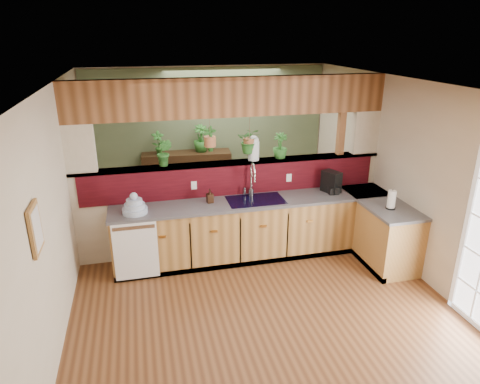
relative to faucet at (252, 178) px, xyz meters
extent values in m
cube|color=brown|center=(-0.23, -1.13, -1.18)|extent=(4.60, 7.00, 0.01)
cube|color=brown|center=(-0.23, -1.13, 1.42)|extent=(4.60, 7.00, 0.01)
cube|color=beige|center=(-0.23, 2.37, 0.12)|extent=(4.60, 0.02, 2.60)
cube|color=beige|center=(-2.53, -1.13, 0.12)|extent=(0.02, 7.00, 2.60)
cube|color=beige|center=(2.07, -1.13, 0.12)|extent=(0.02, 7.00, 2.60)
cube|color=beige|center=(-0.23, 0.22, -0.51)|extent=(4.60, 0.15, 1.35)
cube|color=#410810|center=(-0.23, 0.14, -0.06)|extent=(4.40, 0.02, 0.45)
cube|color=brown|center=(-0.23, 0.22, 0.19)|extent=(4.60, 0.21, 0.04)
cube|color=brown|center=(-0.23, 0.22, 1.14)|extent=(4.60, 0.15, 0.55)
cube|color=beige|center=(-2.33, 0.22, 0.52)|extent=(0.40, 0.15, 0.70)
cube|color=beige|center=(1.87, 0.22, 0.52)|extent=(0.40, 0.15, 0.70)
cube|color=brown|center=(1.47, 0.22, 0.12)|extent=(0.10, 0.10, 2.60)
cube|color=brown|center=(-0.23, 0.22, 0.19)|extent=(4.60, 0.21, 0.04)
cube|color=brown|center=(-0.23, 0.22, 1.14)|extent=(4.60, 0.15, 0.55)
cube|color=#516243|center=(-0.23, 2.35, 0.12)|extent=(4.55, 0.02, 2.55)
cube|color=olive|center=(0.02, -0.15, -0.75)|extent=(4.10, 0.60, 0.86)
cube|color=#4B4B50|center=(0.02, -0.15, -0.30)|extent=(4.14, 0.64, 0.04)
cube|color=olive|center=(1.77, -0.59, -0.75)|extent=(0.60, 1.48, 0.86)
cube|color=#4B4B50|center=(1.77, -0.59, -0.30)|extent=(0.64, 1.52, 0.04)
cube|color=olive|center=(1.77, -0.15, -0.75)|extent=(0.60, 0.60, 0.86)
cube|color=#4B4B50|center=(1.77, -0.15, -0.30)|extent=(0.64, 0.64, 0.04)
cube|color=black|center=(0.02, -0.42, -1.14)|extent=(4.10, 0.06, 0.08)
cube|color=black|center=(1.50, -0.59, -1.14)|extent=(0.06, 1.48, 0.08)
cube|color=white|center=(-1.71, -0.46, -0.73)|extent=(0.58, 0.02, 0.82)
cube|color=#B7B7B2|center=(-1.71, -0.48, -0.38)|extent=(0.54, 0.01, 0.05)
cube|color=black|center=(0.02, -0.15, -0.30)|extent=(0.82, 0.50, 0.03)
cube|color=black|center=(-0.17, -0.15, -0.38)|extent=(0.34, 0.40, 0.16)
cube|color=black|center=(0.21, -0.15, -0.38)|extent=(0.34, 0.40, 0.16)
cube|color=olive|center=(-2.50, -1.93, 0.37)|extent=(0.03, 0.35, 0.45)
cube|color=silver|center=(-2.49, -1.93, 0.37)|extent=(0.01, 0.27, 0.37)
cylinder|color=#B7B7B2|center=(0.00, 0.05, -0.23)|extent=(0.08, 0.08, 0.11)
cylinder|color=#B7B7B2|center=(0.00, 0.05, -0.03)|extent=(0.03, 0.03, 0.31)
torus|color=#B7B7B2|center=(0.00, -0.03, 0.13)|extent=(0.22, 0.10, 0.23)
cylinder|color=#B7B7B2|center=(0.00, -0.13, 0.05)|extent=(0.03, 0.03, 0.13)
cylinder|color=#B7B7B2|center=(-0.09, 0.05, -0.20)|extent=(0.03, 0.03, 0.11)
cylinder|color=#A6B9D7|center=(-1.68, -0.23, -0.24)|extent=(0.34, 0.34, 0.07)
cylinder|color=#A6B9D7|center=(-1.68, -0.23, -0.18)|extent=(0.27, 0.27, 0.06)
cylinder|color=#A6B9D7|center=(-1.68, -0.23, -0.11)|extent=(0.21, 0.21, 0.06)
sphere|color=#A6B9D7|center=(-1.68, -0.23, -0.04)|extent=(0.10, 0.10, 0.10)
imported|color=#341F13|center=(-0.64, -0.09, -0.18)|extent=(0.10, 0.11, 0.20)
cube|color=black|center=(1.22, -0.09, -0.12)|extent=(0.17, 0.28, 0.32)
cube|color=black|center=(1.22, -0.19, -0.23)|extent=(0.15, 0.11, 0.11)
cylinder|color=silver|center=(1.22, -0.16, -0.18)|extent=(0.09, 0.09, 0.09)
cylinder|color=black|center=(1.74, -0.89, -0.27)|extent=(0.13, 0.13, 0.02)
cylinder|color=#B7B7B2|center=(1.74, -0.89, -0.14)|extent=(0.02, 0.02, 0.28)
cylinder|color=white|center=(1.74, -0.89, -0.14)|extent=(0.11, 0.11, 0.24)
cylinder|color=silver|center=(0.09, 0.22, 0.35)|extent=(0.17, 0.17, 0.28)
sphere|color=silver|center=(0.09, 0.22, 0.51)|extent=(0.15, 0.15, 0.15)
imported|color=#235B1F|center=(-1.22, 0.22, 0.41)|extent=(0.27, 0.25, 0.40)
imported|color=#235B1F|center=(0.50, 0.22, 0.40)|extent=(0.26, 0.26, 0.38)
cylinder|color=brown|center=(-0.56, 0.22, 0.73)|extent=(0.01, 0.01, 0.28)
cylinder|color=#965A36|center=(-0.56, 0.22, 0.53)|extent=(0.17, 0.17, 0.14)
imported|color=#235B1F|center=(-0.56, 0.22, 0.75)|extent=(0.22, 0.19, 0.36)
cylinder|color=brown|center=(0.02, 0.22, 0.70)|extent=(0.01, 0.01, 0.34)
cylinder|color=#965A36|center=(0.02, 0.22, 0.47)|extent=(0.18, 0.18, 0.15)
imported|color=#235B1F|center=(0.02, 0.22, 0.70)|extent=(0.42, 0.39, 0.38)
cube|color=black|center=(-0.70, 2.12, -0.68)|extent=(1.68, 0.57, 1.10)
imported|color=#235B1F|center=(-1.21, 2.12, 0.09)|extent=(0.23, 0.16, 0.43)
imported|color=#235B1F|center=(-0.42, 2.12, 0.12)|extent=(0.34, 0.34, 0.51)
imported|color=#235B1F|center=(0.99, 1.37, -0.80)|extent=(0.80, 0.74, 0.75)
camera|label=1|loc=(-1.55, -5.67, 2.00)|focal=32.00mm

